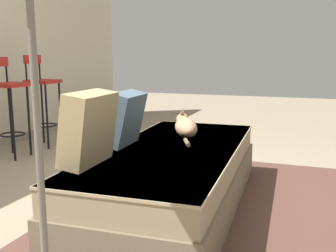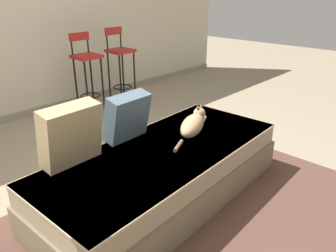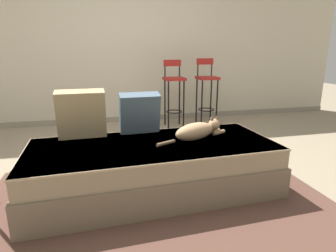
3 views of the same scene
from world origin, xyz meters
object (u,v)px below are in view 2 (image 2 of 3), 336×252
at_px(couch, 164,173).
at_px(bar_stool_by_doorway, 120,61).
at_px(throw_pillow_corner, 70,135).
at_px(throw_pillow_middle, 127,117).
at_px(bar_stool_near_window, 87,67).
at_px(cat, 193,124).

xyz_separation_m(couch, bar_stool_by_doorway, (1.28, 2.09, 0.41)).
xyz_separation_m(throw_pillow_corner, bar_stool_by_doorway, (1.87, 1.76, -0.02)).
bearing_deg(bar_stool_by_doorway, couch, -121.44).
xyz_separation_m(throw_pillow_middle, bar_stool_near_window, (0.79, 1.74, 0.00)).
distance_m(couch, bar_stool_near_window, 2.25).
bearing_deg(bar_stool_near_window, bar_stool_by_doorway, 0.00).
relative_size(throw_pillow_corner, cat, 0.61).
relative_size(couch, bar_stool_near_window, 2.01).
height_order(couch, throw_pillow_middle, throw_pillow_middle).
bearing_deg(couch, bar_stool_near_window, 70.87).
distance_m(bar_stool_near_window, bar_stool_by_doorway, 0.55).
bearing_deg(bar_stool_near_window, throw_pillow_corner, -126.71).
relative_size(bar_stool_near_window, bar_stool_by_doorway, 0.98).
bearing_deg(cat, bar_stool_near_window, 81.13).
distance_m(couch, throw_pillow_middle, 0.54).
distance_m(couch, cat, 0.50).
relative_size(couch, bar_stool_by_doorway, 1.97).
height_order(couch, cat, cat).
relative_size(throw_pillow_corner, throw_pillow_middle, 1.11).
xyz_separation_m(throw_pillow_corner, bar_stool_near_window, (1.31, 1.76, -0.02)).
relative_size(throw_pillow_corner, bar_stool_near_window, 0.41).
bearing_deg(throw_pillow_corner, cat, -15.86).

